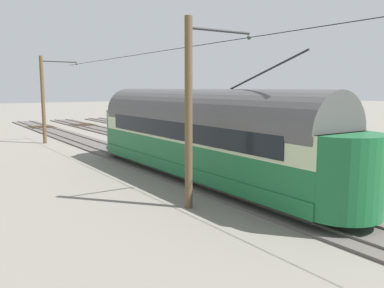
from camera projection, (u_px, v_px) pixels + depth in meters
The scene contains 10 objects.
ground_plane at pixel (306, 166), 22.54m from camera, with size 220.00×220.00×0.00m, color gray.
track_streetcar_siding at pixel (374, 153), 26.67m from camera, with size 2.80×80.00×0.18m.
track_adjacent_siding at pixel (328, 160), 24.08m from camera, with size 2.80×80.00×0.18m.
track_third_siding at pixel (272, 169), 21.50m from camera, with size 2.80×80.00×0.18m.
track_outer_siding at pixel (200, 180), 18.92m from camera, with size 2.80×80.00×0.18m.
vintage_streetcar at pixel (198, 133), 18.75m from camera, with size 2.65×18.19×5.45m.
flatcar_adjacent at pixel (336, 137), 29.03m from camera, with size 2.80×13.87×1.60m.
catenary_pole_foreground at pixel (44, 98), 31.38m from camera, with size 3.00×0.28×6.81m.
catenary_pole_mid_near at pixel (191, 110), 14.27m from camera, with size 3.00×0.28×6.81m.
switch_stand at pixel (257, 127), 37.99m from camera, with size 0.50×0.30×1.24m.
Camera 1 is at (17.63, 14.86, 4.35)m, focal length 37.58 mm.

